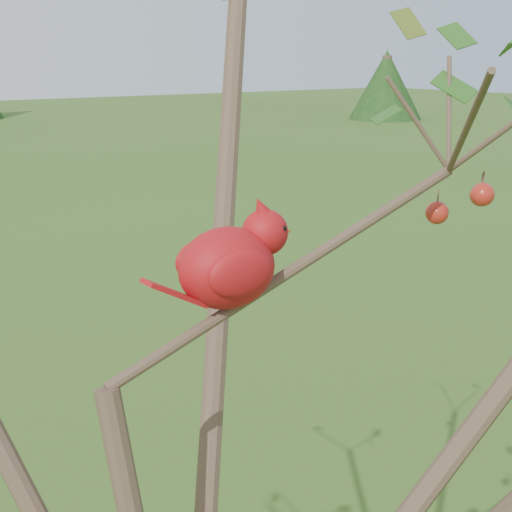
% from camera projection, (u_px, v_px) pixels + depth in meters
% --- Properties ---
extents(crabapple_tree, '(2.35, 2.05, 2.95)m').
position_uv_depth(crabapple_tree, '(201.00, 279.00, 0.95)').
color(crabapple_tree, '#473226').
rests_on(crabapple_tree, ground).
extents(cardinal, '(0.24, 0.12, 0.17)m').
position_uv_depth(cardinal, '(232.00, 263.00, 1.11)').
color(cardinal, red).
rests_on(cardinal, ground).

